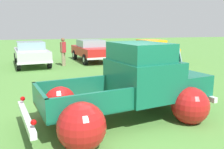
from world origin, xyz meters
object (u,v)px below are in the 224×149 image
object	(u,v)px
vintage_pickup_truck	(134,89)
show_car_1	(91,50)
show_car_0	(31,53)
show_car_2	(152,49)
spectator_0	(63,50)

from	to	relation	value
vintage_pickup_truck	show_car_1	bearing A→B (deg)	74.05
show_car_0	show_car_1	xyz separation A→B (m)	(3.80, 0.84, 0.00)
show_car_1	show_car_2	size ratio (longest dim) A/B	1.00
show_car_1	spectator_0	xyz separation A→B (m)	(-1.95, -1.42, 0.16)
vintage_pickup_truck	show_car_2	distance (m)	10.46
show_car_1	spectator_0	size ratio (longest dim) A/B	2.62
show_car_2	spectator_0	xyz separation A→B (m)	(-5.92, -0.47, 0.16)
vintage_pickup_truck	show_car_2	size ratio (longest dim) A/B	1.13
vintage_pickup_truck	show_car_0	size ratio (longest dim) A/B	1.13
show_car_2	spectator_0	size ratio (longest dim) A/B	2.61
show_car_1	show_car_0	bearing A→B (deg)	-84.75
show_car_0	show_car_2	bearing A→B (deg)	80.59
vintage_pickup_truck	spectator_0	world-z (taller)	vintage_pickup_truck
show_car_2	show_car_0	bearing A→B (deg)	-92.76
vintage_pickup_truck	show_car_2	world-z (taller)	vintage_pickup_truck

